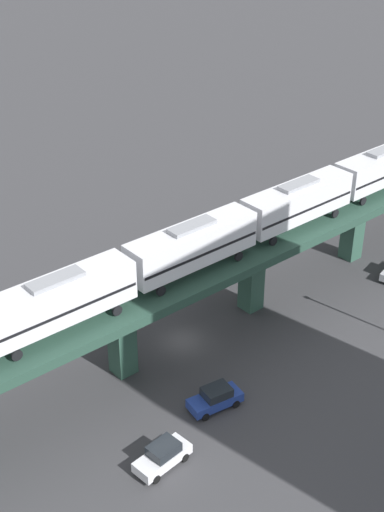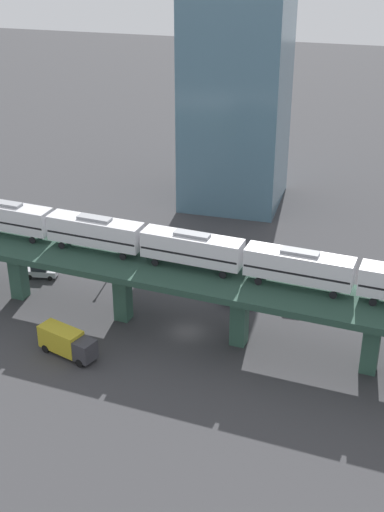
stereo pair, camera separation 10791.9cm
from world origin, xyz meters
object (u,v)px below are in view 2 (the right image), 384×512
Objects in this scene: office_tower at (236,97)px; street_car_white at (294,300)px; delivery_truck at (67,342)px; street_car_silver at (41,271)px; subway_train at (192,248)px; street_lamp at (112,244)px; street_car_blue at (237,298)px.

street_car_white is at bearing 24.51° from office_tower.
delivery_truck is at bearing -53.00° from street_car_white.
street_car_silver is 0.61× the size of delivery_truck.
subway_train is 19.37m from street_lamp.
subway_train is 42.25m from office_tower.
subway_train is 26.22m from street_car_silver.
street_lamp reaches higher than street_car_silver.
street_car_white is at bearing 125.11° from subway_train.
street_lamp reaches higher than delivery_truck.
street_car_blue is 1.02× the size of street_car_silver.
office_tower reaches higher than subway_train.
street_car_silver is at bearing -29.35° from office_tower.
street_car_silver is (-0.22, -27.55, 0.00)m from street_car_blue.
office_tower reaches higher than street_car_blue.
delivery_truck is at bearing -51.31° from subway_train.
subway_train is 12.42m from street_car_blue.
office_tower is (-51.07, 8.12, 16.24)m from delivery_truck.
street_car_blue and street_car_white have the same top height.
street_car_white is 34.73m from street_car_silver.
street_car_white is at bearing 100.90° from street_car_blue.
office_tower reaches higher than street_lamp.
office_tower reaches higher than delivery_truck.
street_car_blue is 27.55m from street_car_silver.
subway_train is 14.10× the size of street_car_white.
street_car_blue is at bearing 76.22° from street_lamp.
office_tower reaches higher than street_car_white.
street_car_blue is 0.63× the size of delivery_truck.
delivery_truck is at bearing 6.53° from street_lamp.
street_car_blue is 0.68× the size of street_lamp.
office_tower is at bearing -174.57° from subway_train.
street_lamp is at bearing -173.47° from delivery_truck.
street_car_silver is at bearing -90.47° from street_car_blue.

